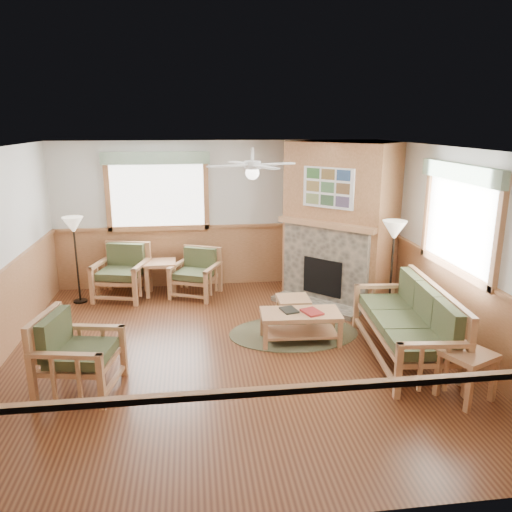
{
  "coord_description": "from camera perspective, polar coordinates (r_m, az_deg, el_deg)",
  "views": [
    {
      "loc": [
        -0.49,
        -6.17,
        3.02
      ],
      "look_at": [
        0.4,
        0.7,
        1.15
      ],
      "focal_mm": 35.0,
      "sensor_mm": 36.0,
      "label": 1
    }
  ],
  "objects": [
    {
      "name": "floor",
      "position": [
        6.89,
        -2.59,
        -10.95
      ],
      "size": [
        6.0,
        6.0,
        0.01
      ],
      "primitive_type": "cube",
      "color": "#562D18",
      "rests_on": "ground"
    },
    {
      "name": "ceiling",
      "position": [
        6.2,
        -2.9,
        12.12
      ],
      "size": [
        6.0,
        6.0,
        0.01
      ],
      "primitive_type": "cube",
      "color": "white",
      "rests_on": "floor"
    },
    {
      "name": "wall_back",
      "position": [
        9.34,
        -4.28,
        4.76
      ],
      "size": [
        6.0,
        0.02,
        2.7
      ],
      "primitive_type": "cube",
      "color": "silver",
      "rests_on": "floor"
    },
    {
      "name": "wall_front",
      "position": [
        3.62,
        1.32,
        -12.41
      ],
      "size": [
        6.0,
        0.02,
        2.7
      ],
      "primitive_type": "cube",
      "color": "silver",
      "rests_on": "floor"
    },
    {
      "name": "wall_right",
      "position": [
        7.29,
        21.48,
        0.78
      ],
      "size": [
        0.02,
        6.0,
        2.7
      ],
      "primitive_type": "cube",
      "color": "silver",
      "rests_on": "floor"
    },
    {
      "name": "wainscot",
      "position": [
        6.67,
        -2.65,
        -6.67
      ],
      "size": [
        6.0,
        6.0,
        1.1
      ],
      "primitive_type": null,
      "color": "#A46C43",
      "rests_on": "floor"
    },
    {
      "name": "fireplace",
      "position": [
        8.77,
        9.62,
        3.91
      ],
      "size": [
        3.11,
        3.11,
        2.7
      ],
      "primitive_type": null,
      "rotation": [
        0.0,
        0.0,
        -0.79
      ],
      "color": "#A46C43",
      "rests_on": "floor"
    },
    {
      "name": "window_back",
      "position": [
        9.16,
        -11.44,
        11.75
      ],
      "size": [
        1.9,
        0.16,
        1.5
      ],
      "primitive_type": null,
      "color": "white",
      "rests_on": "wall_back"
    },
    {
      "name": "window_right",
      "position": [
        6.92,
        22.93,
        9.87
      ],
      "size": [
        0.16,
        1.9,
        1.5
      ],
      "primitive_type": null,
      "color": "white",
      "rests_on": "wall_right"
    },
    {
      "name": "ceiling_fan",
      "position": [
        6.53,
        -0.43,
        11.94
      ],
      "size": [
        1.59,
        1.59,
        0.36
      ],
      "primitive_type": null,
      "rotation": [
        0.0,
        0.0,
        0.35
      ],
      "color": "white",
      "rests_on": "ceiling"
    },
    {
      "name": "sofa",
      "position": [
        6.84,
        16.64,
        -7.33
      ],
      "size": [
        2.18,
        1.06,
        0.97
      ],
      "primitive_type": null,
      "rotation": [
        0.0,
        0.0,
        -1.66
      ],
      "color": "tan",
      "rests_on": "floor"
    },
    {
      "name": "armchair_back_left",
      "position": [
        9.05,
        -15.15,
        -1.81
      ],
      "size": [
        1.01,
        1.01,
        0.93
      ],
      "primitive_type": null,
      "rotation": [
        0.0,
        0.0,
        -0.25
      ],
      "color": "tan",
      "rests_on": "floor"
    },
    {
      "name": "armchair_back_right",
      "position": [
        8.92,
        -6.95,
        -1.98
      ],
      "size": [
        0.99,
        0.99,
        0.84
      ],
      "primitive_type": null,
      "rotation": [
        0.0,
        0.0,
        -0.43
      ],
      "color": "tan",
      "rests_on": "floor"
    },
    {
      "name": "armchair_left",
      "position": [
        6.14,
        -19.55,
        -10.41
      ],
      "size": [
        0.97,
        0.97,
        0.93
      ],
      "primitive_type": null,
      "rotation": [
        0.0,
        0.0,
        1.38
      ],
      "color": "tan",
      "rests_on": "floor"
    },
    {
      "name": "coffee_table",
      "position": [
        7.13,
        5.08,
        -8.08
      ],
      "size": [
        1.14,
        0.62,
        0.44
      ],
      "primitive_type": null,
      "rotation": [
        0.0,
        0.0,
        -0.06
      ],
      "color": "tan",
      "rests_on": "floor"
    },
    {
      "name": "end_table_chairs",
      "position": [
        9.15,
        -10.81,
        -2.43
      ],
      "size": [
        0.55,
        0.53,
        0.61
      ],
      "primitive_type": null,
      "rotation": [
        0.0,
        0.0,
        0.02
      ],
      "color": "tan",
      "rests_on": "floor"
    },
    {
      "name": "end_table_sofa",
      "position": [
        6.19,
        22.84,
        -12.43
      ],
      "size": [
        0.66,
        0.65,
        0.57
      ],
      "primitive_type": null,
      "rotation": [
        0.0,
        0.0,
        0.42
      ],
      "color": "tan",
      "rests_on": "floor"
    },
    {
      "name": "footstool",
      "position": [
        7.74,
        4.27,
        -6.23
      ],
      "size": [
        0.49,
        0.49,
        0.42
      ],
      "primitive_type": null,
      "rotation": [
        0.0,
        0.0,
        -0.01
      ],
      "color": "tan",
      "rests_on": "floor"
    },
    {
      "name": "braided_rug",
      "position": [
        7.46,
        4.34,
        -8.76
      ],
      "size": [
        2.17,
        2.17,
        0.01
      ],
      "primitive_type": "cylinder",
      "rotation": [
        0.0,
        0.0,
        -0.15
      ],
      "color": "#4C492F",
      "rests_on": "floor"
    },
    {
      "name": "floor_lamp_left",
      "position": [
        8.99,
        -19.83,
        -0.44
      ],
      "size": [
        0.41,
        0.41,
        1.5
      ],
      "primitive_type": null,
      "rotation": [
        0.0,
        0.0,
        -0.2
      ],
      "color": "black",
      "rests_on": "floor"
    },
    {
      "name": "floor_lamp_right",
      "position": [
        7.9,
        15.21,
        -1.75
      ],
      "size": [
        0.44,
        0.44,
        1.6
      ],
      "primitive_type": null,
      "rotation": [
        0.0,
        0.0,
        0.21
      ],
      "color": "black",
      "rests_on": "floor"
    },
    {
      "name": "book_red",
      "position": [
        7.02,
        6.41,
        -6.26
      ],
      "size": [
        0.31,
        0.36,
        0.03
      ],
      "primitive_type": "cube",
      "rotation": [
        0.0,
        0.0,
        0.34
      ],
      "color": "maroon",
      "rests_on": "coffee_table"
    },
    {
      "name": "book_dark",
      "position": [
        7.07,
        3.81,
        -6.09
      ],
      "size": [
        0.26,
        0.31,
        0.03
      ],
      "primitive_type": "cube",
      "rotation": [
        0.0,
        0.0,
        0.24
      ],
      "color": "black",
      "rests_on": "coffee_table"
    }
  ]
}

